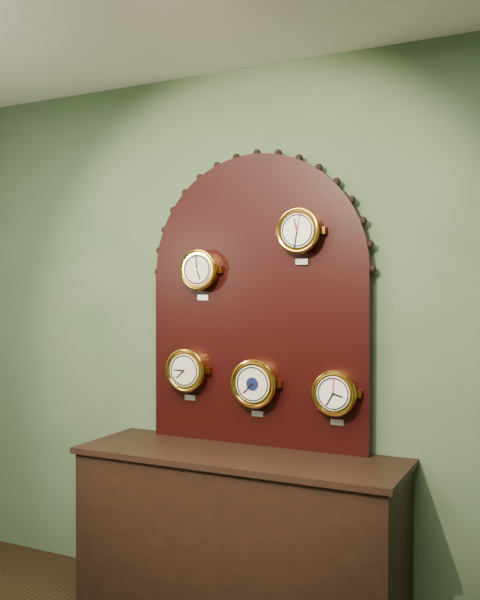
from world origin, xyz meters
The scene contains 8 objects.
wall_back centered at (0.00, 2.50, 1.40)m, with size 4.00×4.00×0.00m, color #435B3E.
shop_counter centered at (0.00, 2.23, 0.40)m, with size 1.60×0.50×0.80m, color black.
display_board centered at (0.00, 2.45, 1.63)m, with size 1.26×0.06×1.53m.
roman_clock centered at (-0.30, 2.38, 1.74)m, with size 0.22×0.08×0.27m.
arabic_clock centered at (0.26, 2.38, 1.92)m, with size 0.23×0.08×0.28m.
hygrometer centered at (-0.38, 2.38, 1.20)m, with size 0.23×0.08×0.28m.
barometer centered at (0.02, 2.38, 1.15)m, with size 0.25×0.08×0.30m.
tide_clock centered at (0.44, 2.38, 1.13)m, with size 0.22×0.08×0.27m.
Camera 1 is at (1.45, -0.72, 1.63)m, focal length 40.34 mm.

